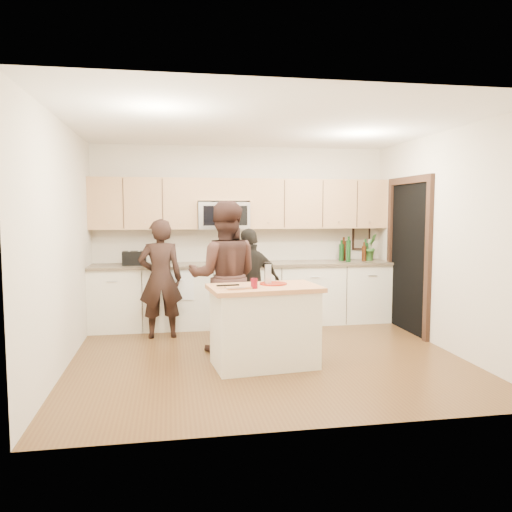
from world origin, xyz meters
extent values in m
plane|color=brown|center=(0.00, 0.00, 0.00)|extent=(4.50, 4.50, 0.00)
cube|color=beige|center=(0.00, 2.00, 1.35)|extent=(4.50, 0.02, 2.70)
cube|color=beige|center=(0.00, -2.00, 1.35)|extent=(4.50, 0.02, 2.70)
cube|color=beige|center=(-2.25, 0.00, 1.35)|extent=(0.02, 4.00, 2.70)
cube|color=beige|center=(2.25, 0.00, 1.35)|extent=(0.02, 4.00, 2.70)
cube|color=white|center=(0.00, 0.00, 2.70)|extent=(4.50, 4.00, 0.02)
cube|color=silver|center=(0.00, 1.69, 0.45)|extent=(4.50, 0.62, 0.90)
cube|color=#77674F|center=(0.00, 1.68, 0.92)|extent=(4.50, 0.66, 0.04)
cube|color=tan|center=(-1.48, 1.83, 1.83)|extent=(1.55, 0.33, 0.75)
cube|color=tan|center=(1.17, 1.83, 1.83)|extent=(2.17, 0.33, 0.75)
cube|color=tan|center=(-0.31, 1.83, 2.04)|extent=(0.78, 0.33, 0.33)
cube|color=silver|center=(-0.31, 1.80, 1.65)|extent=(0.76, 0.40, 0.40)
cube|color=black|center=(-0.39, 1.60, 1.65)|extent=(0.47, 0.01, 0.29)
cube|color=black|center=(-0.06, 1.60, 1.65)|extent=(0.17, 0.01, 0.29)
cube|color=black|center=(2.24, 0.90, 1.05)|extent=(0.02, 1.05, 2.10)
cube|color=black|center=(2.22, 0.33, 1.05)|extent=(0.06, 0.10, 2.10)
cube|color=black|center=(2.22, 1.48, 1.05)|extent=(0.06, 0.10, 2.10)
cube|color=black|center=(2.22, 0.90, 2.15)|extent=(0.06, 1.25, 0.10)
cube|color=black|center=(1.95, 1.99, 1.28)|extent=(0.30, 0.03, 0.38)
cube|color=tan|center=(1.95, 1.97, 1.28)|extent=(0.24, 0.00, 0.32)
cube|color=white|center=(-0.95, 1.38, 0.70)|extent=(0.34, 0.01, 0.48)
cube|color=white|center=(-0.95, 1.67, 0.94)|extent=(0.34, 0.60, 0.01)
cube|color=silver|center=(-0.09, -0.34, 0.42)|extent=(1.17, 0.76, 0.85)
cube|color=tan|center=(-0.09, -0.34, 0.88)|extent=(1.27, 0.83, 0.05)
cylinder|color=maroon|center=(0.03, -0.25, 0.91)|extent=(0.31, 0.31, 0.02)
cube|color=silver|center=(-0.03, -0.24, 1.02)|extent=(0.07, 0.05, 0.22)
cube|color=black|center=(-0.03, -0.24, 1.14)|extent=(0.08, 0.06, 0.02)
cylinder|color=maroon|center=(-0.23, -0.50, 0.95)|extent=(0.07, 0.07, 0.11)
cube|color=tan|center=(-0.39, -0.47, 0.91)|extent=(0.28, 0.19, 0.02)
cube|color=black|center=(-0.50, -0.41, 0.93)|extent=(0.25, 0.05, 0.02)
cube|color=silver|center=(-0.45, -0.58, 0.92)|extent=(0.23, 0.04, 0.01)
cube|color=black|center=(-1.61, 1.67, 1.04)|extent=(0.33, 0.20, 0.20)
cube|color=silver|center=(-1.68, 1.67, 1.14)|extent=(0.03, 0.14, 0.00)
cube|color=silver|center=(-1.54, 1.67, 1.14)|extent=(0.03, 0.14, 0.00)
cylinder|color=#113312|center=(1.53, 1.74, 1.10)|extent=(0.08, 0.08, 0.32)
cylinder|color=#341809|center=(1.60, 1.83, 1.12)|extent=(0.08, 0.08, 0.37)
cylinder|color=#113312|center=(1.92, 1.73, 1.11)|extent=(0.07, 0.07, 0.34)
cylinder|color=#341809|center=(1.87, 1.65, 1.09)|extent=(0.07, 0.07, 0.29)
cylinder|color=#9F977D|center=(2.01, 1.78, 1.11)|extent=(0.09, 0.09, 0.33)
cylinder|color=#113312|center=(1.59, 1.57, 1.14)|extent=(0.07, 0.07, 0.39)
imported|color=#356C2B|center=(2.00, 1.72, 1.15)|extent=(0.28, 0.25, 0.42)
imported|color=black|center=(-1.24, 1.13, 0.81)|extent=(0.60, 0.41, 1.61)
imported|color=black|center=(-0.46, 0.35, 0.92)|extent=(0.98, 0.81, 1.84)
imported|color=black|center=(-0.06, 0.81, 0.75)|extent=(0.94, 0.59, 1.49)
camera|label=1|loc=(-1.10, -5.67, 1.73)|focal=35.00mm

